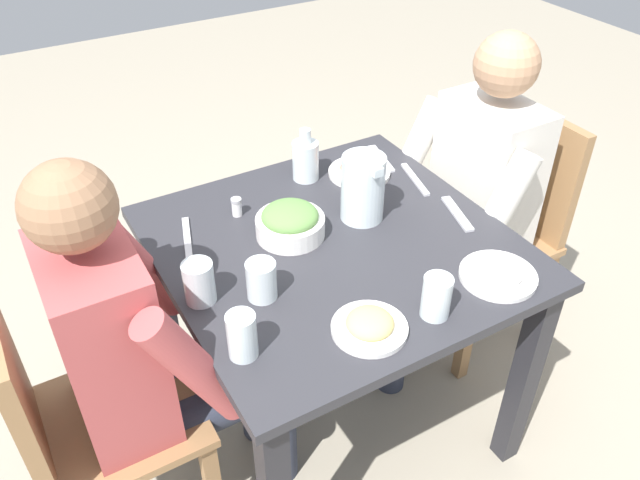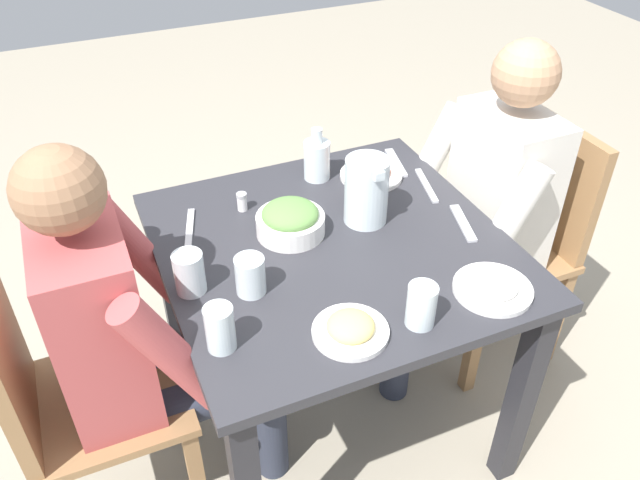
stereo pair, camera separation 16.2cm
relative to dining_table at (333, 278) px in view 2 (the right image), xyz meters
name	(u,v)px [view 2 (the right image)]	position (x,y,z in m)	size (l,w,h in m)	color
ground_plane	(331,415)	(0.00, 0.00, -0.60)	(8.00, 8.00, 0.00)	#9E937F
dining_table	(333,278)	(0.00, 0.00, 0.00)	(0.90, 0.90, 0.72)	#2D2D33
chair_near	(520,232)	(0.10, -0.74, -0.12)	(0.40, 0.40, 0.86)	#997047
chair_far	(68,395)	(-0.02, 0.74, -0.12)	(0.40, 0.40, 0.86)	#997047
diner_near	(476,209)	(0.10, -0.53, 0.03)	(0.48, 0.53, 1.15)	silver
diner_far	(140,330)	(-0.02, 0.53, 0.03)	(0.48, 0.53, 1.15)	#B24C4C
water_pitcher	(366,190)	(0.07, -0.13, 0.22)	(0.16, 0.12, 0.19)	silver
salad_bowl	(290,220)	(0.09, 0.09, 0.16)	(0.19, 0.19, 0.09)	white
plate_yoghurt	(493,287)	(-0.33, -0.27, 0.13)	(0.19, 0.19, 0.04)	white
plate_fries	(351,329)	(-0.32, 0.10, 0.14)	(0.17, 0.17, 0.05)	white
plate_rice_curry	(371,173)	(0.26, -0.24, 0.14)	(0.19, 0.19, 0.04)	white
water_glass_near_right	(250,275)	(-0.10, 0.26, 0.17)	(0.07, 0.07, 0.10)	silver
water_glass_by_pitcher	(220,328)	(-0.24, 0.38, 0.18)	(0.07, 0.07, 0.11)	silver
water_glass_center	(421,305)	(-0.35, -0.06, 0.17)	(0.07, 0.07, 0.11)	silver
water_glass_far_right	(189,273)	(-0.03, 0.39, 0.17)	(0.07, 0.07, 0.11)	silver
oil_carafe	(317,161)	(0.33, -0.09, 0.18)	(0.08, 0.08, 0.16)	silver
salt_shaker	(242,202)	(0.25, 0.17, 0.15)	(0.03, 0.03, 0.05)	white
fork_near	(396,163)	(0.30, -0.35, 0.12)	(0.17, 0.03, 0.01)	silver
knife_near	(190,229)	(0.21, 0.34, 0.12)	(0.18, 0.02, 0.01)	silver
fork_far	(463,223)	(-0.06, -0.36, 0.12)	(0.17, 0.03, 0.01)	silver
knife_far	(426,185)	(0.15, -0.37, 0.12)	(0.18, 0.02, 0.01)	silver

